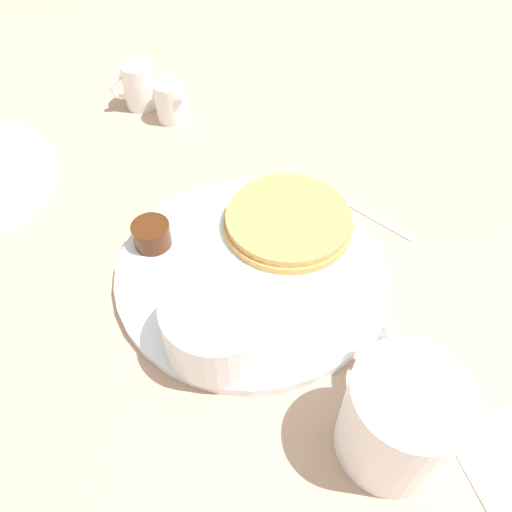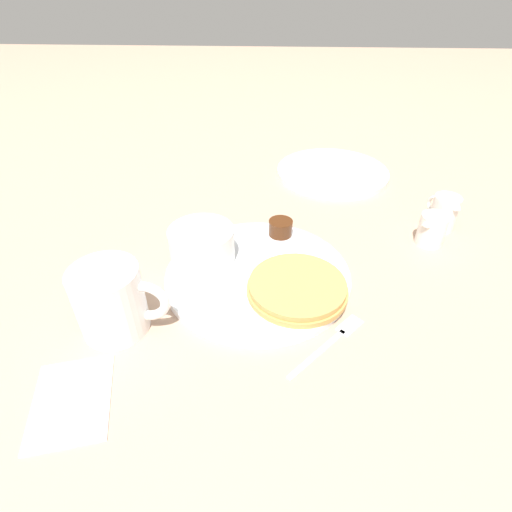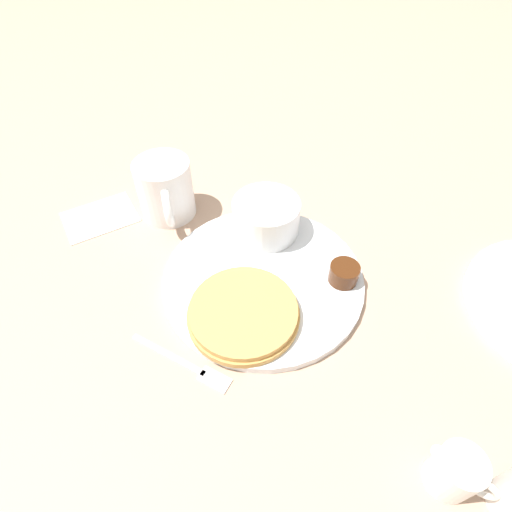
% 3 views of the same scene
% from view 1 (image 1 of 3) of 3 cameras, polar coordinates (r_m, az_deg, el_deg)
% --- Properties ---
extents(ground_plane, '(4.00, 4.00, 0.00)m').
position_cam_1_polar(ground_plane, '(0.54, -0.73, -1.95)').
color(ground_plane, tan).
extents(plate, '(0.29, 0.29, 0.01)m').
position_cam_1_polar(plate, '(0.54, -0.73, -1.54)').
color(plate, white).
rests_on(plate, ground_plane).
extents(pancake_stack, '(0.15, 0.15, 0.02)m').
position_cam_1_polar(pancake_stack, '(0.57, 3.59, 4.11)').
color(pancake_stack, tan).
rests_on(pancake_stack, plate).
extents(bowl, '(0.10, 0.10, 0.06)m').
position_cam_1_polar(bowl, '(0.45, -4.41, -7.46)').
color(bowl, white).
rests_on(bowl, plate).
extents(syrup_cup, '(0.04, 0.04, 0.03)m').
position_cam_1_polar(syrup_cup, '(0.55, -11.92, 2.43)').
color(syrup_cup, '#47230F').
rests_on(syrup_cup, plate).
extents(butter_ramekin, '(0.04, 0.04, 0.04)m').
position_cam_1_polar(butter_ramekin, '(0.46, -7.17, -9.53)').
color(butter_ramekin, white).
rests_on(butter_ramekin, plate).
extents(coffee_mug, '(0.09, 0.12, 0.10)m').
position_cam_1_polar(coffee_mug, '(0.42, 15.84, -17.22)').
color(coffee_mug, white).
rests_on(coffee_mug, ground_plane).
extents(creamer_pitcher_near, '(0.05, 0.06, 0.06)m').
position_cam_1_polar(creamer_pitcher_near, '(0.75, -9.77, 17.09)').
color(creamer_pitcher_near, white).
rests_on(creamer_pitcher_near, ground_plane).
extents(creamer_pitcher_far, '(0.07, 0.05, 0.07)m').
position_cam_1_polar(creamer_pitcher_far, '(0.79, -13.36, 18.46)').
color(creamer_pitcher_far, white).
rests_on(creamer_pitcher_far, ground_plane).
extents(fork, '(0.11, 0.11, 0.00)m').
position_cam_1_polar(fork, '(0.62, 10.46, 5.98)').
color(fork, silver).
rests_on(fork, ground_plane).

